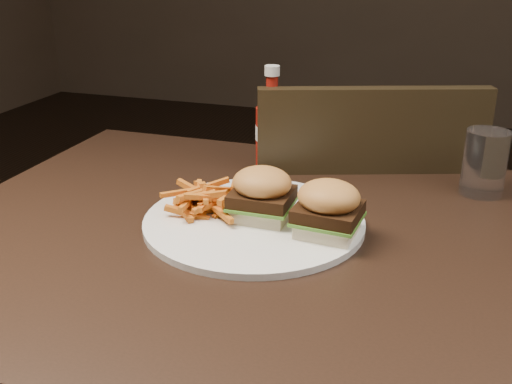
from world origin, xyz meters
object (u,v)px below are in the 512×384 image
(dining_table, at_px, (323,252))
(ketchup_bottle, at_px, (271,138))
(plate, at_px, (254,221))
(chair_far, at_px, (344,266))
(tumbler, at_px, (485,163))

(dining_table, bearing_deg, ketchup_bottle, 120.92)
(dining_table, bearing_deg, plate, 170.37)
(dining_table, height_order, ketchup_bottle, ketchup_bottle)
(dining_table, relative_size, chair_far, 2.68)
(ketchup_bottle, bearing_deg, tumbler, -1.01)
(ketchup_bottle, relative_size, tumbler, 1.05)
(ketchup_bottle, xyz_separation_m, tumbler, (0.38, -0.01, -0.01))
(plate, distance_m, ketchup_bottle, 0.26)
(chair_far, xyz_separation_m, ketchup_bottle, (-0.12, -0.23, 0.38))
(plate, relative_size, tumbler, 2.98)
(dining_table, bearing_deg, tumbler, 49.78)
(plate, bearing_deg, chair_far, 81.74)
(chair_far, xyz_separation_m, plate, (-0.07, -0.48, 0.33))
(dining_table, distance_m, chair_far, 0.58)
(tumbler, bearing_deg, chair_far, 137.56)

